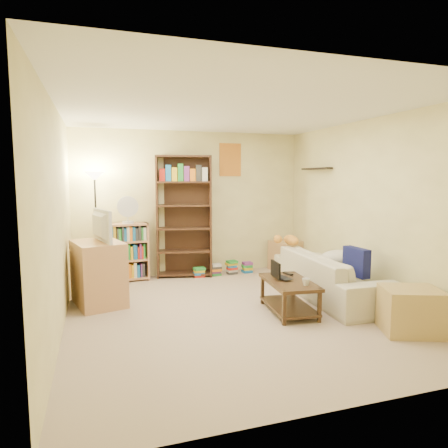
# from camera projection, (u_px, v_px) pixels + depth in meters

# --- Properties ---
(room) EXTENTS (4.50, 4.54, 2.52)m
(room) POSITION_uv_depth(u_px,v_px,m) (233.00, 184.00, 4.86)
(room) COLOR tan
(room) RESTS_ON ground
(sofa) EXTENTS (2.23, 1.05, 0.63)m
(sofa) POSITION_uv_depth(u_px,v_px,m) (330.00, 275.00, 5.69)
(sofa) COLOR beige
(sofa) RESTS_ON ground
(navy_pillow) EXTENTS (0.15, 0.42, 0.37)m
(navy_pillow) POSITION_uv_depth(u_px,v_px,m) (356.00, 262.00, 5.23)
(navy_pillow) COLOR #121650
(navy_pillow) RESTS_ON sofa
(cream_blanket) EXTENTS (0.58, 0.41, 0.25)m
(cream_blanket) POSITION_uv_depth(u_px,v_px,m) (339.00, 259.00, 5.75)
(cream_blanket) COLOR silver
(cream_blanket) RESTS_ON sofa
(tabby_cat) EXTENTS (0.49, 0.19, 0.17)m
(tabby_cat) POSITION_uv_depth(u_px,v_px,m) (289.00, 240.00, 6.36)
(tabby_cat) COLOR orange
(tabby_cat) RESTS_ON sofa
(coffee_table) EXTENTS (0.60, 0.98, 0.41)m
(coffee_table) POSITION_uv_depth(u_px,v_px,m) (289.00, 292.00, 5.03)
(coffee_table) COLOR #412E19
(coffee_table) RESTS_ON ground
(laptop) EXTENTS (0.38, 0.30, 0.03)m
(laptop) POSITION_uv_depth(u_px,v_px,m) (285.00, 278.00, 5.11)
(laptop) COLOR black
(laptop) RESTS_ON coffee_table
(laptop_screen) EXTENTS (0.04, 0.31, 0.21)m
(laptop_screen) POSITION_uv_depth(u_px,v_px,m) (276.00, 270.00, 5.07)
(laptop_screen) COLOR white
(laptop_screen) RESTS_ON laptop
(mug) EXTENTS (0.11, 0.11, 0.09)m
(mug) POSITION_uv_depth(u_px,v_px,m) (306.00, 282.00, 4.77)
(mug) COLOR silver
(mug) RESTS_ON coffee_table
(tv_remote) EXTENTS (0.08, 0.17, 0.02)m
(tv_remote) POSITION_uv_depth(u_px,v_px,m) (288.00, 274.00, 5.33)
(tv_remote) COLOR black
(tv_remote) RESTS_ON coffee_table
(tv_stand) EXTENTS (0.75, 0.91, 0.85)m
(tv_stand) POSITION_uv_depth(u_px,v_px,m) (98.00, 273.00, 5.34)
(tv_stand) COLOR tan
(tv_stand) RESTS_ON ground
(television) EXTENTS (0.79, 0.46, 0.43)m
(television) POSITION_uv_depth(u_px,v_px,m) (97.00, 226.00, 5.27)
(television) COLOR black
(television) RESTS_ON tv_stand
(tall_bookshelf) EXTENTS (0.98, 0.50, 2.07)m
(tall_bookshelf) POSITION_uv_depth(u_px,v_px,m) (184.00, 213.00, 6.80)
(tall_bookshelf) COLOR #402118
(tall_bookshelf) RESTS_ON ground
(short_bookshelf) EXTENTS (0.76, 0.34, 0.96)m
(short_bookshelf) POSITION_uv_depth(u_px,v_px,m) (125.00, 252.00, 6.57)
(short_bookshelf) COLOR tan
(short_bookshelf) RESTS_ON ground
(desk_fan) EXTENTS (0.34, 0.19, 0.45)m
(desk_fan) POSITION_uv_depth(u_px,v_px,m) (128.00, 209.00, 6.46)
(desk_fan) COLOR silver
(desk_fan) RESTS_ON short_bookshelf
(floor_lamp) EXTENTS (0.30, 0.30, 1.79)m
(floor_lamp) POSITION_uv_depth(u_px,v_px,m) (95.00, 195.00, 6.17)
(floor_lamp) COLOR black
(floor_lamp) RESTS_ON ground
(side_table) EXTENTS (0.60, 0.60, 0.54)m
(side_table) POSITION_uv_depth(u_px,v_px,m) (286.00, 255.00, 7.40)
(side_table) COLOR #DDBA6B
(side_table) RESTS_ON ground
(end_cabinet) EXTENTS (0.74, 0.68, 0.50)m
(end_cabinet) POSITION_uv_depth(u_px,v_px,m) (411.00, 311.00, 4.37)
(end_cabinet) COLOR tan
(end_cabinet) RESTS_ON ground
(book_stacks) EXTENTS (1.11, 0.22, 0.24)m
(book_stacks) POSITION_uv_depth(u_px,v_px,m) (225.00, 269.00, 7.03)
(book_stacks) COLOR red
(book_stacks) RESTS_ON ground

